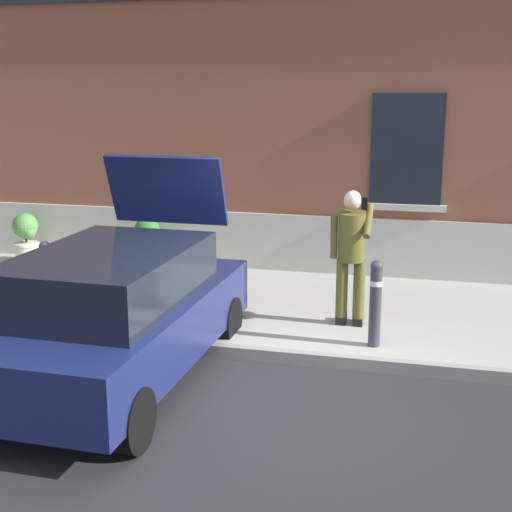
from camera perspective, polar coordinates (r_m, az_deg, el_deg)
name	(u,v)px	position (r m, az deg, el deg)	size (l,w,h in m)	color
ground_plane	(278,397)	(7.51, 1.74, -11.26)	(80.00, 80.00, 0.00)	#232326
sidewalk	(320,310)	(10.05, 5.14, -4.35)	(24.00, 3.60, 0.15)	#99968E
curb_edge	(295,357)	(8.32, 3.13, -8.16)	(24.00, 0.12, 0.15)	gray
building_facade	(349,50)	(12.06, 7.48, 16.14)	(24.00, 1.52, 7.50)	brown
hatchback_car_navy	(117,311)	(7.74, -11.10, -4.40)	(1.86, 4.10, 2.34)	#161E4C
bollard_near_person	(375,300)	(8.39, 9.60, -3.53)	(0.15, 0.15, 1.04)	#333338
bollard_far_left	(47,277)	(9.66, -16.50, -1.65)	(0.15, 0.15, 1.04)	#333338
person_on_phone	(351,249)	(8.97, 7.69, 0.54)	(0.51, 0.47, 1.75)	#514C1E
planter_cream	(26,236)	(12.98, -18.02, 1.53)	(0.44, 0.44, 0.86)	beige
planter_olive	(148,241)	(12.06, -8.71, 1.16)	(0.44, 0.44, 0.86)	#606B38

